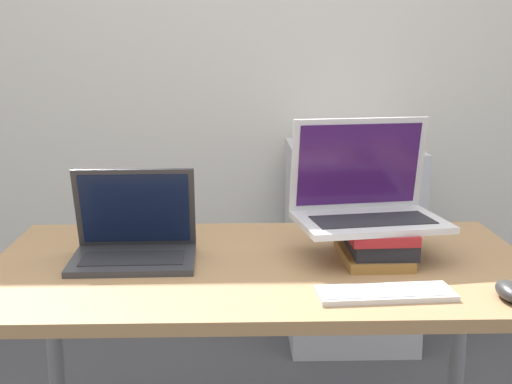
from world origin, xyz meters
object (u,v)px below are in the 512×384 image
Objects in this scene: wireless_keyboard at (385,293)px; laptop_left at (134,242)px; book_stack at (376,241)px; laptop_on_books at (366,202)px; mini_fridge at (350,243)px; mouse at (511,291)px.

laptop_left is at bearing 154.57° from wireless_keyboard.
laptop_left is 0.61m from book_stack.
laptop_on_books is (0.59, 0.04, 0.09)m from laptop_left.
book_stack is 1.23m from mini_fridge.
book_stack is 2.46× the size of mouse.
book_stack is 0.39m from mouse.
laptop_left is 0.78× the size of laptop_on_books.
wireless_keyboard is 1.49m from mini_fridge.
wireless_keyboard is at bearing -92.07° from laptop_on_books.
laptop_on_books is at bearing 121.19° from book_stack.
laptop_on_books is (-0.02, 0.04, 0.10)m from book_stack.
wireless_keyboard is (-0.03, -0.28, -0.04)m from book_stack.
book_stack reaches higher than mouse.
wireless_keyboard is at bearing -25.43° from laptop_left.
laptop_on_books is 0.34m from wireless_keyboard.
mini_fridge reaches higher than wireless_keyboard.
laptop_left is at bearing -176.46° from laptop_on_books.
wireless_keyboard is (0.58, -0.28, -0.04)m from laptop_left.
laptop_left is at bearing -122.35° from mini_fridge.
laptop_on_books is 1.23m from mini_fridge.
laptop_left is 1.43m from mini_fridge.
laptop_left is 0.64m from wireless_keyboard.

